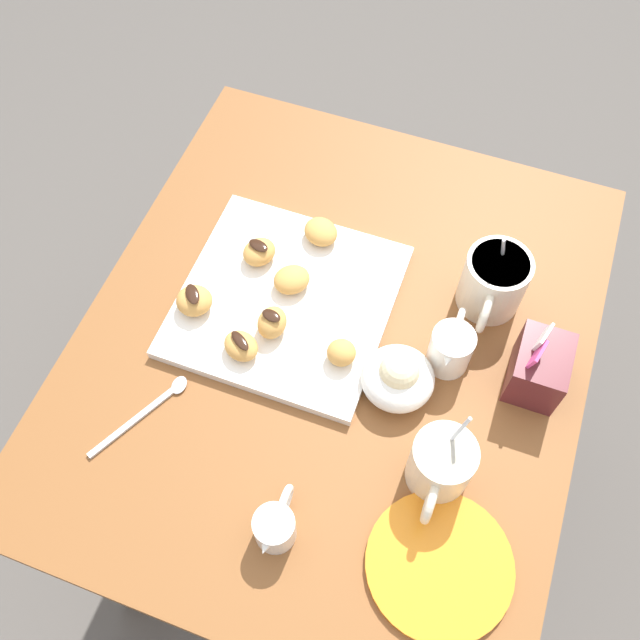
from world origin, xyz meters
TOP-DOWN VIEW (x-y plane):
  - ground_plane at (0.00, 0.00)m, footprint 8.00×8.00m
  - dining_table at (0.00, 0.00)m, footprint 0.85×0.72m
  - pastry_plate_square at (-0.03, -0.09)m, footprint 0.30×0.30m
  - coffee_mug_cream_left at (-0.14, 0.19)m, footprint 0.13×0.09m
  - coffee_mug_cream_right at (0.15, 0.19)m, footprint 0.12×0.08m
  - cream_pitcher_white at (-0.02, 0.16)m, footprint 0.10×0.06m
  - sugar_caddy at (-0.03, 0.28)m, footprint 0.09×0.07m
  - ice_cream_bowl at (0.04, 0.11)m, footprint 0.10×0.10m
  - chocolate_sauce_pitcher at (0.28, 0.02)m, footprint 0.09×0.05m
  - saucer_orange_left at (0.25, 0.23)m, footprint 0.18×0.18m
  - loose_spoon_near_saucer at (0.19, -0.20)m, footprint 0.15×0.08m
  - beignet_0 at (-0.06, -0.09)m, footprint 0.07×0.07m
  - beignet_1 at (-0.09, -0.15)m, footprint 0.07×0.06m
  - chocolate_drizzle_1 at (-0.09, -0.15)m, footprint 0.03×0.04m
  - beignet_2 at (0.02, -0.09)m, footprint 0.05×0.04m
  - chocolate_drizzle_2 at (0.02, -0.09)m, footprint 0.02×0.03m
  - beignet_3 at (-0.15, -0.08)m, footprint 0.07×0.07m
  - beignet_4 at (0.07, -0.11)m, footprint 0.06×0.07m
  - chocolate_drizzle_4 at (0.07, -0.11)m, footprint 0.03×0.04m
  - beignet_5 at (0.03, -0.20)m, footprint 0.06×0.06m
  - chocolate_drizzle_5 at (0.03, -0.20)m, footprint 0.04×0.04m
  - beignet_6 at (0.03, 0.02)m, footprint 0.04×0.04m

SIDE VIEW (x-z plane):
  - ground_plane at x=0.00m, z-range 0.00..0.00m
  - dining_table at x=0.00m, z-range 0.21..0.95m
  - loose_spoon_near_saucer at x=0.19m, z-range 0.74..0.74m
  - saucer_orange_left at x=0.25m, z-range 0.74..0.75m
  - pastry_plate_square at x=-0.03m, z-range 0.74..0.75m
  - beignet_4 at x=0.07m, z-range 0.75..0.78m
  - beignet_3 at x=-0.15m, z-range 0.75..0.78m
  - chocolate_sauce_pitcher at x=0.28m, z-range 0.74..0.80m
  - beignet_0 at x=-0.06m, z-range 0.75..0.78m
  - beignet_1 at x=-0.09m, z-range 0.75..0.78m
  - beignet_6 at x=0.03m, z-range 0.75..0.79m
  - ice_cream_bowl at x=0.04m, z-range 0.73..0.81m
  - beignet_5 at x=0.03m, z-range 0.75..0.79m
  - beignet_2 at x=0.02m, z-range 0.75..0.79m
  - cream_pitcher_white at x=-0.02m, z-range 0.74..0.81m
  - sugar_caddy at x=-0.03m, z-range 0.73..0.83m
  - chocolate_drizzle_4 at x=0.07m, z-range 0.78..0.79m
  - chocolate_drizzle_1 at x=-0.09m, z-range 0.78..0.79m
  - coffee_mug_cream_right at x=0.15m, z-range 0.72..0.86m
  - chocolate_drizzle_5 at x=0.03m, z-range 0.79..0.79m
  - coffee_mug_cream_left at x=-0.14m, z-range 0.72..0.87m
  - chocolate_drizzle_2 at x=0.02m, z-range 0.79..0.79m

